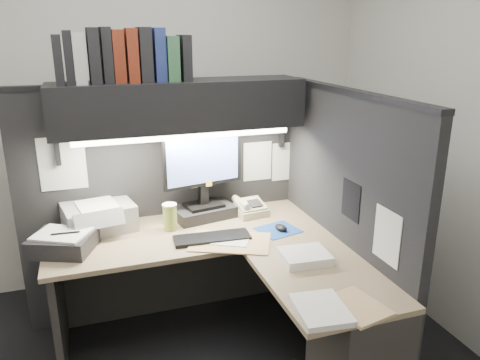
{
  "coord_description": "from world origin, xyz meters",
  "views": [
    {
      "loc": [
        -0.45,
        -2.11,
        1.94
      ],
      "look_at": [
        0.44,
        0.51,
        1.05
      ],
      "focal_mm": 35.0,
      "sensor_mm": 36.0,
      "label": 1
    }
  ],
  "objects_px": {
    "keyboard": "(212,238)",
    "coffee_cup": "(170,218)",
    "monitor": "(203,184)",
    "telephone": "(250,208)",
    "notebook_stack": "(63,243)",
    "desk": "(267,310)",
    "printer": "(98,216)",
    "overhead_shelf": "(180,105)"
  },
  "relations": [
    {
      "from": "keyboard",
      "to": "coffee_cup",
      "type": "distance_m",
      "value": 0.32
    },
    {
      "from": "monitor",
      "to": "telephone",
      "type": "relative_size",
      "value": 2.8
    },
    {
      "from": "notebook_stack",
      "to": "desk",
      "type": "bearing_deg",
      "value": -26.48
    },
    {
      "from": "keyboard",
      "to": "telephone",
      "type": "bearing_deg",
      "value": 45.43
    },
    {
      "from": "notebook_stack",
      "to": "coffee_cup",
      "type": "bearing_deg",
      "value": 9.23
    },
    {
      "from": "keyboard",
      "to": "coffee_cup",
      "type": "height_order",
      "value": "coffee_cup"
    },
    {
      "from": "monitor",
      "to": "telephone",
      "type": "distance_m",
      "value": 0.37
    },
    {
      "from": "monitor",
      "to": "notebook_stack",
      "type": "bearing_deg",
      "value": -176.05
    },
    {
      "from": "desk",
      "to": "printer",
      "type": "relative_size",
      "value": 4.06
    },
    {
      "from": "coffee_cup",
      "to": "desk",
      "type": "bearing_deg",
      "value": -56.55
    },
    {
      "from": "overhead_shelf",
      "to": "printer",
      "type": "relative_size",
      "value": 3.71
    },
    {
      "from": "keyboard",
      "to": "notebook_stack",
      "type": "relative_size",
      "value": 1.39
    },
    {
      "from": "monitor",
      "to": "keyboard",
      "type": "xyz_separation_m",
      "value": [
        -0.04,
        -0.36,
        -0.22
      ]
    },
    {
      "from": "printer",
      "to": "notebook_stack",
      "type": "bearing_deg",
      "value": -138.78
    },
    {
      "from": "coffee_cup",
      "to": "printer",
      "type": "bearing_deg",
      "value": 158.81
    },
    {
      "from": "keyboard",
      "to": "notebook_stack",
      "type": "height_order",
      "value": "notebook_stack"
    },
    {
      "from": "monitor",
      "to": "printer",
      "type": "relative_size",
      "value": 1.42
    },
    {
      "from": "monitor",
      "to": "coffee_cup",
      "type": "distance_m",
      "value": 0.33
    },
    {
      "from": "telephone",
      "to": "coffee_cup",
      "type": "height_order",
      "value": "coffee_cup"
    },
    {
      "from": "coffee_cup",
      "to": "keyboard",
      "type": "bearing_deg",
      "value": -47.59
    },
    {
      "from": "telephone",
      "to": "coffee_cup",
      "type": "xyz_separation_m",
      "value": [
        -0.57,
        -0.09,
        0.04
      ]
    },
    {
      "from": "overhead_shelf",
      "to": "monitor",
      "type": "distance_m",
      "value": 0.55
    },
    {
      "from": "desk",
      "to": "notebook_stack",
      "type": "relative_size",
      "value": 5.1
    },
    {
      "from": "desk",
      "to": "overhead_shelf",
      "type": "distance_m",
      "value": 1.33
    },
    {
      "from": "overhead_shelf",
      "to": "monitor",
      "type": "height_order",
      "value": "overhead_shelf"
    },
    {
      "from": "monitor",
      "to": "printer",
      "type": "bearing_deg",
      "value": 166.28
    },
    {
      "from": "telephone",
      "to": "printer",
      "type": "height_order",
      "value": "printer"
    },
    {
      "from": "monitor",
      "to": "desk",
      "type": "bearing_deg",
      "value": -88.75
    },
    {
      "from": "monitor",
      "to": "keyboard",
      "type": "height_order",
      "value": "monitor"
    },
    {
      "from": "overhead_shelf",
      "to": "notebook_stack",
      "type": "xyz_separation_m",
      "value": [
        -0.75,
        -0.23,
        -0.72
      ]
    },
    {
      "from": "keyboard",
      "to": "printer",
      "type": "distance_m",
      "value": 0.76
    },
    {
      "from": "monitor",
      "to": "keyboard",
      "type": "bearing_deg",
      "value": -107.62
    },
    {
      "from": "coffee_cup",
      "to": "notebook_stack",
      "type": "bearing_deg",
      "value": -170.77
    },
    {
      "from": "coffee_cup",
      "to": "notebook_stack",
      "type": "distance_m",
      "value": 0.65
    },
    {
      "from": "overhead_shelf",
      "to": "telephone",
      "type": "relative_size",
      "value": 7.31
    },
    {
      "from": "overhead_shelf",
      "to": "notebook_stack",
      "type": "height_order",
      "value": "overhead_shelf"
    },
    {
      "from": "monitor",
      "to": "notebook_stack",
      "type": "distance_m",
      "value": 0.94
    },
    {
      "from": "overhead_shelf",
      "to": "notebook_stack",
      "type": "distance_m",
      "value": 1.07
    },
    {
      "from": "printer",
      "to": "notebook_stack",
      "type": "distance_m",
      "value": 0.34
    },
    {
      "from": "telephone",
      "to": "printer",
      "type": "bearing_deg",
      "value": 168.34
    },
    {
      "from": "desk",
      "to": "printer",
      "type": "distance_m",
      "value": 1.22
    },
    {
      "from": "monitor",
      "to": "coffee_cup",
      "type": "xyz_separation_m",
      "value": [
        -0.25,
        -0.13,
        -0.15
      ]
    }
  ]
}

